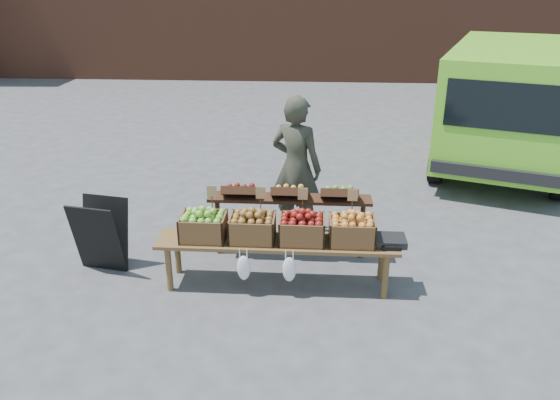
# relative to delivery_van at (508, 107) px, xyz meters

# --- Properties ---
(ground) EXTENTS (80.00, 80.00, 0.00)m
(ground) POSITION_rel_delivery_van_xyz_m (-4.55, -5.03, -1.08)
(ground) COLOR #49494C
(delivery_van) EXTENTS (3.70, 5.28, 2.16)m
(delivery_van) POSITION_rel_delivery_van_xyz_m (0.00, 0.00, 0.00)
(delivery_van) COLOR #6DCF29
(delivery_van) RESTS_ON ground
(vendor) EXTENTS (0.83, 0.70, 1.92)m
(vendor) POSITION_rel_delivery_van_xyz_m (-3.73, -3.26, -0.12)
(vendor) COLOR #313427
(vendor) RESTS_ON ground
(chalkboard_sign) EXTENTS (0.64, 0.43, 0.90)m
(chalkboard_sign) POSITION_rel_delivery_van_xyz_m (-6.01, -4.37, -0.63)
(chalkboard_sign) COLOR black
(chalkboard_sign) RESTS_ON ground
(back_table) EXTENTS (2.10, 0.44, 1.04)m
(back_table) POSITION_rel_delivery_van_xyz_m (-3.79, -3.89, -0.56)
(back_table) COLOR #371E12
(back_table) RESTS_ON ground
(display_bench) EXTENTS (2.70, 0.56, 0.57)m
(display_bench) POSITION_rel_delivery_van_xyz_m (-3.89, -4.61, -0.79)
(display_bench) COLOR brown
(display_bench) RESTS_ON ground
(crate_golden_apples) EXTENTS (0.50, 0.40, 0.28)m
(crate_golden_apples) POSITION_rel_delivery_van_xyz_m (-4.72, -4.61, -0.37)
(crate_golden_apples) COLOR #569F2F
(crate_golden_apples) RESTS_ON display_bench
(crate_russet_pears) EXTENTS (0.50, 0.40, 0.28)m
(crate_russet_pears) POSITION_rel_delivery_van_xyz_m (-4.17, -4.61, -0.37)
(crate_russet_pears) COLOR olive
(crate_russet_pears) RESTS_ON display_bench
(crate_red_apples) EXTENTS (0.50, 0.40, 0.28)m
(crate_red_apples) POSITION_rel_delivery_van_xyz_m (-3.62, -4.61, -0.37)
(crate_red_apples) COLOR maroon
(crate_red_apples) RESTS_ON display_bench
(crate_green_apples) EXTENTS (0.50, 0.40, 0.28)m
(crate_green_apples) POSITION_rel_delivery_van_xyz_m (-3.07, -4.61, -0.37)
(crate_green_apples) COLOR gold
(crate_green_apples) RESTS_ON display_bench
(weighing_scale) EXTENTS (0.34, 0.30, 0.08)m
(weighing_scale) POSITION_rel_delivery_van_xyz_m (-2.64, -4.61, -0.47)
(weighing_scale) COLOR black
(weighing_scale) RESTS_ON display_bench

